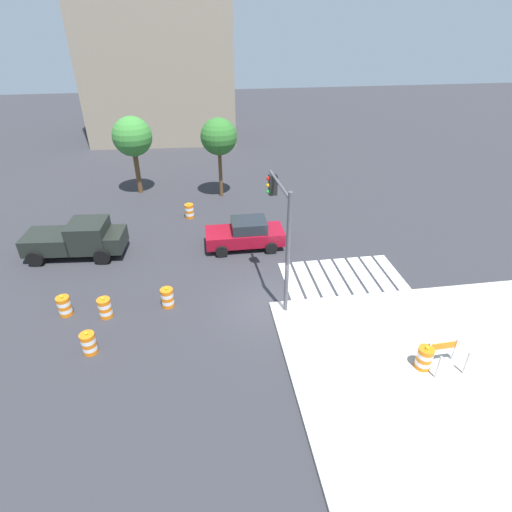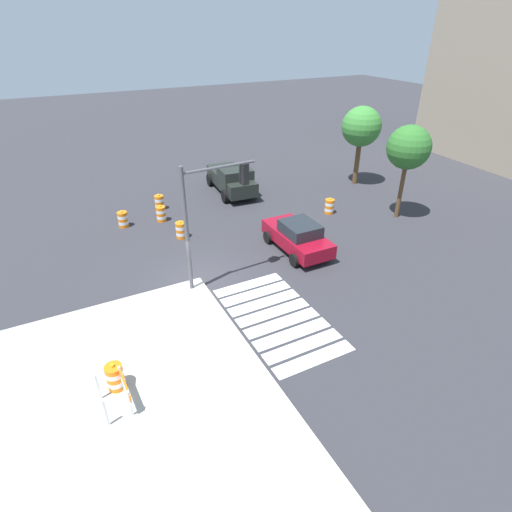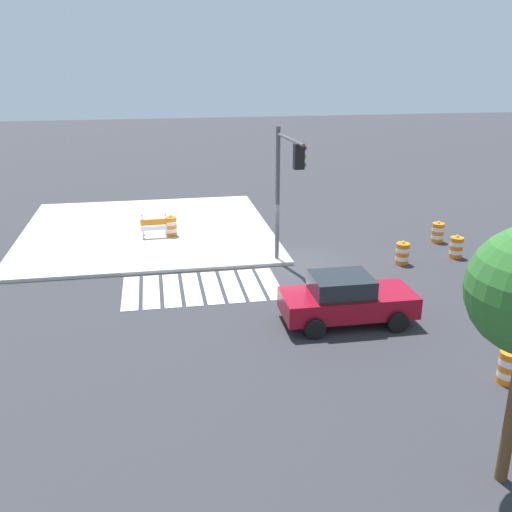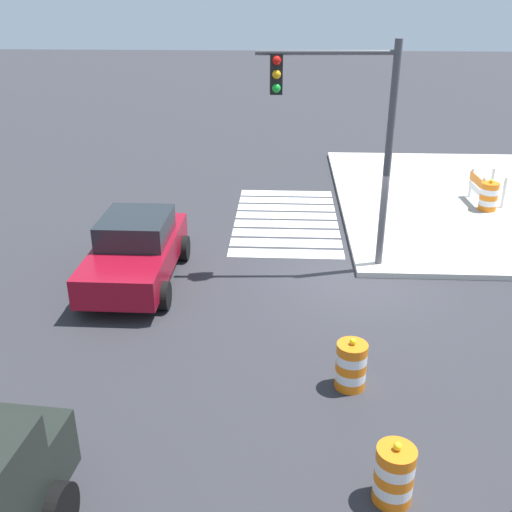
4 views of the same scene
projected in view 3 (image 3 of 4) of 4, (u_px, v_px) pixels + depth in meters
ground_plane at (294, 265)px, 23.79m from camera, size 120.00×120.00×0.00m
sidewalk_corner at (147, 230)px, 28.32m from camera, size 12.00×12.00×0.15m
crosswalk_stripes at (202, 288)px, 21.44m from camera, size 5.85×3.20×0.02m
sports_car at (346, 299)px, 18.49m from camera, size 4.32×2.17×1.63m
traffic_barrel_near_corner at (509, 367)px, 15.15m from camera, size 0.56×0.56×1.02m
traffic_barrel_crosswalk_end at (456, 247)px, 24.58m from camera, size 0.56×0.56×1.02m
traffic_barrel_median_near at (499, 248)px, 24.51m from camera, size 0.56×0.56×1.02m
traffic_barrel_median_far at (402, 254)px, 23.82m from camera, size 0.56×0.56×1.02m
traffic_barrel_far_curb at (438, 233)px, 26.64m from camera, size 0.56×0.56×1.02m
traffic_barrel_on_sidewalk at (171, 226)px, 27.09m from camera, size 0.56×0.56×1.02m
construction_barricade at (155, 225)px, 26.88m from camera, size 1.30×0.82×1.00m
traffic_light_pole at (286, 176)px, 21.90m from camera, size 0.53×3.29×5.50m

